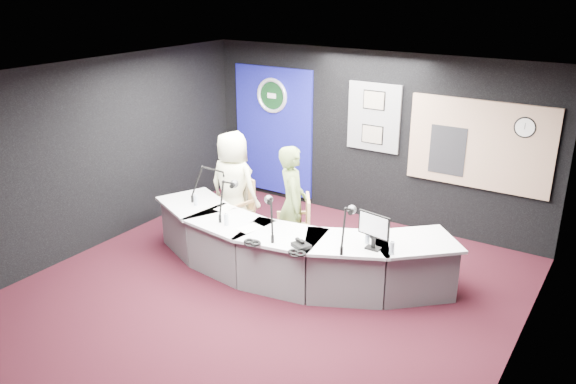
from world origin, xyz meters
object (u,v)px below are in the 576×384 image
Objects in this scene: broadcast_desk at (287,249)px; armchair_left at (234,211)px; person_man at (233,186)px; person_woman at (292,204)px; armchair_right at (292,226)px.

broadcast_desk is 1.45m from armchair_left.
person_woman is at bearing 172.28° from person_man.
armchair_left is 0.52× the size of person_woman.
person_woman reaches higher than armchair_right.
armchair_left is at bearing 46.77° from person_woman.
person_man is (-1.16, 0.13, 0.34)m from armchair_right.
person_woman is (-0.00, 0.00, 0.33)m from armchair_right.
person_man is 1.17m from person_woman.
broadcast_desk is 5.05× the size of armchair_left.
person_man is at bearing 0.00° from armchair_left.
broadcast_desk is 4.31× the size of armchair_right.
person_woman is at bearing 7.40° from armchair_left.
armchair_left is (-1.34, 0.55, 0.07)m from broadcast_desk.
person_woman is (-0.18, 0.42, 0.48)m from broadcast_desk.
armchair_left is 0.85× the size of armchair_right.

